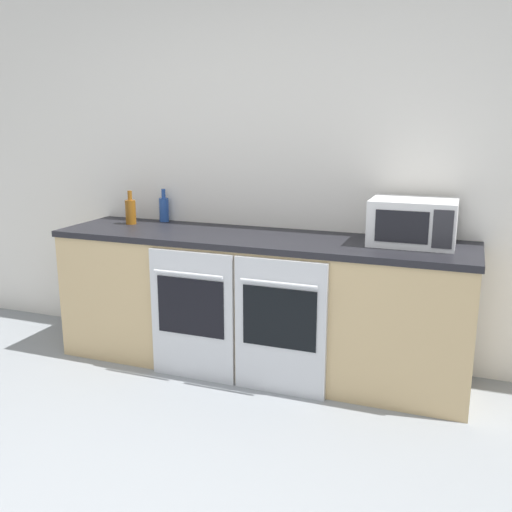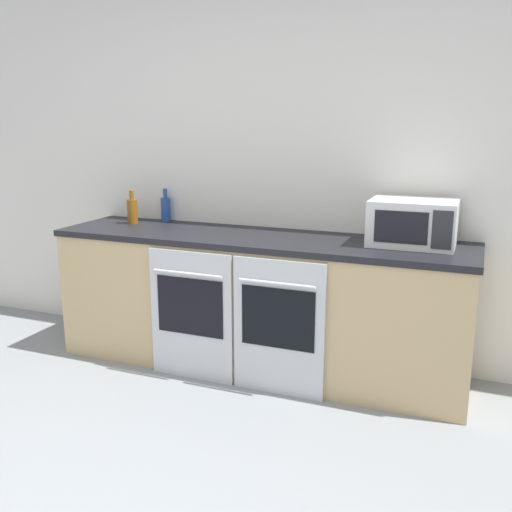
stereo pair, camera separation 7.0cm
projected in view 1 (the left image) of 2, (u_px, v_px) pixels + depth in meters
wall_back at (276, 166)px, 3.85m from camera, size 10.00×0.06×2.60m
counter_back at (258, 302)px, 3.74m from camera, size 2.70×0.66×0.89m
oven_left at (192, 315)px, 3.54m from camera, size 0.56×0.06×0.83m
oven_right at (280, 327)px, 3.35m from camera, size 0.56×0.06×0.83m
microwave at (413, 222)px, 3.36m from camera, size 0.49×0.38×0.27m
bottle_amber at (131, 211)px, 4.03m from camera, size 0.07×0.07×0.24m
bottle_blue at (164, 209)px, 4.13m from camera, size 0.07×0.07×0.24m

